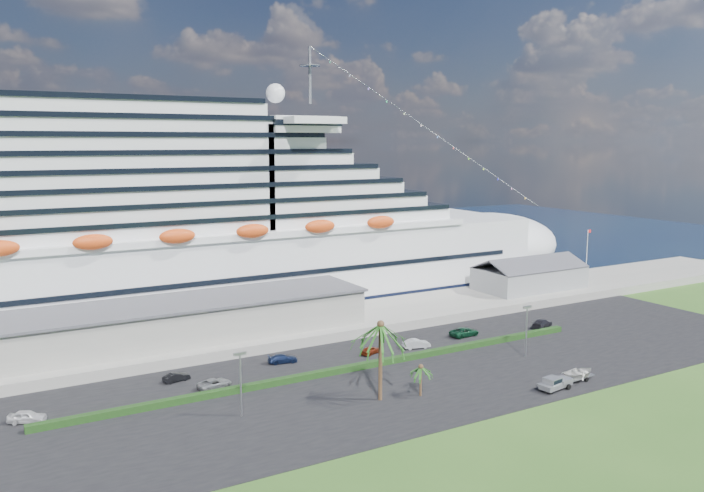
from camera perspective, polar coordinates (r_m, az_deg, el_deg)
ground at (r=96.05m, az=8.83°, el=-12.24°), size 420.00×420.00×0.00m
asphalt_lot at (r=104.27m, az=4.98°, el=-10.42°), size 140.00×38.00×0.12m
wharf at (r=127.77m, az=-2.53°, el=-6.40°), size 240.00×20.00×1.80m
water at (r=210.23m, az=-13.93°, el=-0.91°), size 420.00×160.00×0.02m
cruise_ship at (r=139.19m, az=-15.10°, el=1.19°), size 191.00×38.00×54.00m
terminal_building at (r=117.70m, az=-13.46°, el=-5.88°), size 61.00×15.00×6.30m
port_shed at (r=157.22m, az=14.54°, el=-2.50°), size 24.00×12.31×7.37m
flagpole at (r=169.57m, az=18.95°, el=-0.56°), size 1.08×0.16×12.00m
hedge at (r=104.03m, az=-0.29°, el=-10.14°), size 88.00×1.10×0.90m
lamp_post_left at (r=87.57m, az=-9.25°, el=-10.63°), size 1.60×0.35×8.27m
lamp_post_right at (r=112.86m, az=14.31°, el=-6.37°), size 1.60×0.35×8.27m
palm_tall at (r=90.65m, az=2.39°, el=-7.29°), size 8.82×8.82×11.13m
palm_short at (r=94.08m, az=5.74°, el=-10.26°), size 3.53×3.53×4.56m
parked_car_0 at (r=94.94m, az=-25.39°, el=-12.69°), size 4.82×3.45×1.53m
parked_car_1 at (r=102.98m, az=-14.40°, el=-10.51°), size 4.03×1.99×1.27m
parked_car_2 at (r=99.15m, az=-11.36°, el=-11.14°), size 5.18×3.04×1.35m
parked_car_3 at (r=108.29m, az=-5.79°, el=-9.29°), size 4.87×2.69×1.34m
parked_car_4 at (r=111.96m, az=1.55°, el=-8.65°), size 4.10×2.73×1.30m
parked_car_5 at (r=115.46m, az=5.37°, el=-8.09°), size 4.86×2.61×1.52m
parked_car_6 at (r=123.41m, az=9.33°, el=-7.06°), size 5.67×2.83×1.54m
parked_car_7 at (r=132.01m, az=15.50°, el=-6.21°), size 5.88×4.12×1.58m
pickup_truck at (r=100.60m, az=16.55°, el=-10.83°), size 5.52×2.67×1.86m
boat_trailer at (r=105.32m, az=18.41°, el=-9.96°), size 6.09×4.16×1.72m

